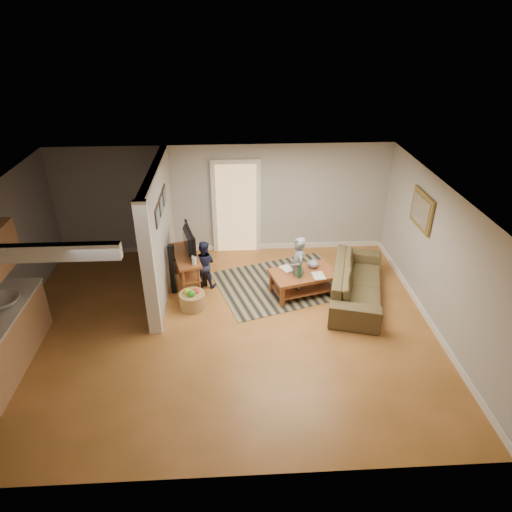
# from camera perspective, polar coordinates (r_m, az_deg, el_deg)

# --- Properties ---
(ground) EXTENTS (7.50, 7.50, 0.00)m
(ground) POSITION_cam_1_polar(r_m,az_deg,el_deg) (8.34, -4.00, -8.77)
(ground) COLOR brown
(ground) RESTS_ON ground
(room_shell) EXTENTS (7.54, 6.02, 2.52)m
(room_shell) POSITION_cam_1_polar(r_m,az_deg,el_deg) (8.02, -11.97, 1.30)
(room_shell) COLOR #AEABA7
(room_shell) RESTS_ON ground
(area_rug) EXTENTS (3.06, 2.60, 0.01)m
(area_rug) POSITION_cam_1_polar(r_m,az_deg,el_deg) (9.52, 3.37, -3.43)
(area_rug) COLOR black
(area_rug) RESTS_ON ground
(sofa) EXTENTS (1.54, 2.53, 0.69)m
(sofa) POSITION_cam_1_polar(r_m,az_deg,el_deg) (9.30, 12.31, -5.03)
(sofa) COLOR #473E23
(sofa) RESTS_ON ground
(coffee_table) EXTENTS (1.40, 1.04, 0.74)m
(coffee_table) POSITION_cam_1_polar(r_m,az_deg,el_deg) (9.05, 6.00, -2.60)
(coffee_table) COLOR brown
(coffee_table) RESTS_ON ground
(tv_console) EXTENTS (0.72, 1.25, 1.01)m
(tv_console) POSITION_cam_1_polar(r_m,az_deg,el_deg) (9.20, -8.69, -0.17)
(tv_console) COLOR brown
(tv_console) RESTS_ON ground
(speaker_left) EXTENTS (0.12, 0.12, 1.07)m
(speaker_left) POSITION_cam_1_polar(r_m,az_deg,el_deg) (9.11, -10.38, -1.62)
(speaker_left) COLOR black
(speaker_left) RESTS_ON ground
(speaker_right) EXTENTS (0.10, 0.10, 0.94)m
(speaker_right) POSITION_cam_1_polar(r_m,az_deg,el_deg) (9.26, -6.53, -1.22)
(speaker_right) COLOR black
(speaker_right) RESTS_ON ground
(toy_basket) EXTENTS (0.49, 0.49, 0.44)m
(toy_basket) POSITION_cam_1_polar(r_m,az_deg,el_deg) (8.77, -7.96, -5.44)
(toy_basket) COLOR olive
(toy_basket) RESTS_ON ground
(child) EXTENTS (0.36, 0.49, 1.26)m
(child) POSITION_cam_1_polar(r_m,az_deg,el_deg) (9.20, 5.03, -4.84)
(child) COLOR slate
(child) RESTS_ON ground
(toddler) EXTENTS (0.56, 0.48, 1.01)m
(toddler) POSITION_cam_1_polar(r_m,az_deg,el_deg) (9.52, -6.38, -3.63)
(toddler) COLOR #202342
(toddler) RESTS_ON ground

